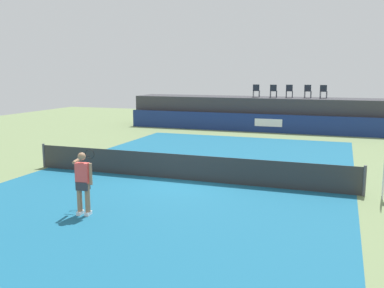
{
  "coord_description": "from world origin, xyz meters",
  "views": [
    {
      "loc": [
        5.42,
        -14.23,
        3.93
      ],
      "look_at": [
        -0.37,
        2.0,
        1.0
      ],
      "focal_mm": 39.7,
      "sensor_mm": 36.0,
      "label": 1
    }
  ],
  "objects": [
    {
      "name": "net_post_far",
      "position": [
        6.2,
        0.0,
        0.5
      ],
      "size": [
        0.1,
        0.1,
        1.0
      ],
      "primitive_type": "cylinder",
      "color": "#4C4C51",
      "rests_on": "ground"
    },
    {
      "name": "court_inner",
      "position": [
        0.0,
        0.0,
        0.0
      ],
      "size": [
        12.0,
        22.0,
        0.0
      ],
      "primitive_type": "cube",
      "color": "#16597A",
      "rests_on": "ground"
    },
    {
      "name": "tennis_net",
      "position": [
        0.0,
        0.0,
        0.47
      ],
      "size": [
        12.4,
        0.02,
        0.95
      ],
      "primitive_type": "cube",
      "color": "#2D2D2D",
      "rests_on": "ground"
    },
    {
      "name": "tennis_player",
      "position": [
        -1.23,
        -4.54,
        0.96
      ],
      "size": [
        0.8,
        1.12,
        1.77
      ],
      "color": "white",
      "rests_on": "court_inner"
    },
    {
      "name": "spectator_chair_right",
      "position": [
        3.13,
        15.44,
        2.69
      ],
      "size": [
        0.46,
        0.46,
        0.89
      ],
      "color": "#1E232D",
      "rests_on": "spectator_platform"
    },
    {
      "name": "spectator_chair_left",
      "position": [
        0.91,
        14.94,
        2.69
      ],
      "size": [
        0.46,
        0.46,
        0.89
      ],
      "color": "#1E232D",
      "rests_on": "spectator_platform"
    },
    {
      "name": "spectator_chair_far_left",
      "position": [
        -0.29,
        15.02,
        2.69
      ],
      "size": [
        0.47,
        0.47,
        0.89
      ],
      "color": "#1E232D",
      "rests_on": "spectator_platform"
    },
    {
      "name": "spectator_platform",
      "position": [
        0.0,
        15.3,
        1.1
      ],
      "size": [
        18.0,
        2.8,
        2.2
      ],
      "primitive_type": "cube",
      "color": "#38383D",
      "rests_on": "ground"
    },
    {
      "name": "spectator_chair_far_right",
      "position": [
        4.15,
        15.35,
        2.69
      ],
      "size": [
        0.47,
        0.47,
        0.89
      ],
      "color": "#1E232D",
      "rests_on": "spectator_platform"
    },
    {
      "name": "spectator_chair_center",
      "position": [
        1.93,
        15.27,
        2.69
      ],
      "size": [
        0.46,
        0.46,
        0.89
      ],
      "color": "#1E232D",
      "rests_on": "spectator_platform"
    },
    {
      "name": "net_post_near",
      "position": [
        -6.2,
        0.0,
        0.5
      ],
      "size": [
        0.1,
        0.1,
        1.0
      ],
      "primitive_type": "cylinder",
      "color": "#4C4C51",
      "rests_on": "ground"
    },
    {
      "name": "sponsor_wall",
      "position": [
        0.0,
        13.5,
        0.6
      ],
      "size": [
        18.0,
        0.22,
        1.2
      ],
      "color": "navy",
      "rests_on": "ground"
    },
    {
      "name": "ground_plane",
      "position": [
        0.0,
        3.0,
        0.0
      ],
      "size": [
        48.0,
        48.0,
        0.0
      ],
      "primitive_type": "plane",
      "color": "#6B7F51"
    }
  ]
}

